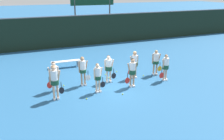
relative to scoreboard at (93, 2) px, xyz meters
The scene contains 21 objects.
ground_plane 11.94m from the scoreboard, 101.86° to the right, with size 140.00×140.00×0.00m, color #235684.
fence_windscreen 3.66m from the scoreboard, 149.20° to the right, with size 60.00×0.08×2.92m.
scoreboard is the anchor object (origin of this frame).
bench_courtside 8.91m from the scoreboard, 120.97° to the right, with size 1.99×0.44×0.47m.
player_0 13.13m from the scoreboard, 115.57° to the right, with size 0.66×0.39×1.77m.
player_1 12.41m from the scoreboard, 106.04° to the right, with size 0.64×0.36×1.61m.
player_2 12.05m from the scoreboard, 96.57° to the right, with size 0.65×0.37×1.66m.
player_3 11.94m from the scoreboard, 85.53° to the right, with size 0.66×0.37×1.61m.
player_4 12.22m from the scoreboard, 117.23° to the right, with size 0.68×0.41×1.64m.
player_5 11.49m from the scoreboard, 110.18° to the right, with size 0.67×0.39×1.70m.
player_6 11.17m from the scoreboard, 102.43° to the right, with size 0.68×0.41×1.63m.
player_7 10.92m from the scoreboard, 93.48° to the right, with size 0.66×0.38×1.70m.
player_8 10.97m from the scoreboard, 85.28° to the right, with size 0.69×0.41×1.63m.
tennis_ball_0 11.20m from the scoreboard, 89.81° to the right, with size 0.07×0.07×0.07m, color #CCE033.
tennis_ball_1 13.16m from the scoreboard, 100.31° to the right, with size 0.06×0.06×0.06m, color #CCE033.
tennis_ball_2 11.94m from the scoreboard, 115.89° to the right, with size 0.06×0.06×0.06m, color #CCE033.
tennis_ball_3 13.42m from the scoreboard, 108.78° to the right, with size 0.07×0.07×0.07m, color #CCE033.
tennis_ball_4 10.08m from the scoreboard, 97.80° to the right, with size 0.07×0.07×0.07m, color #CCE033.
tennis_ball_5 10.94m from the scoreboard, 102.83° to the right, with size 0.06×0.06×0.06m, color #CCE033.
tennis_ball_6 10.95m from the scoreboard, 101.94° to the right, with size 0.07×0.07×0.07m, color #CCE033.
tennis_ball_7 10.42m from the scoreboard, 102.72° to the right, with size 0.07×0.07×0.07m, color #CCE033.
Camera 1 is at (-4.23, -10.63, 5.21)m, focal length 35.00 mm.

